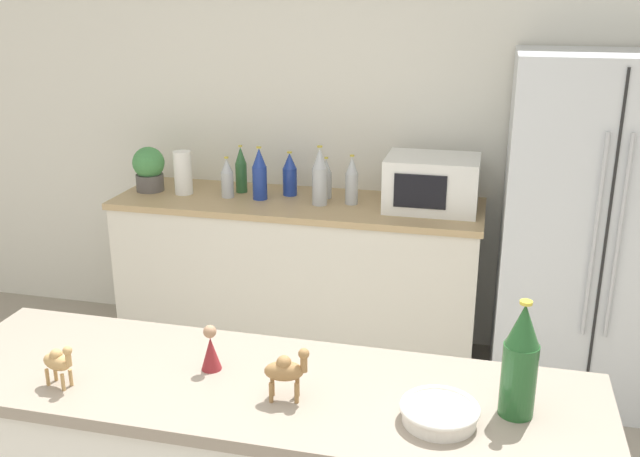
{
  "coord_description": "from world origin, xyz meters",
  "views": [
    {
      "loc": [
        0.66,
        -1.23,
        2.02
      ],
      "look_at": [
        0.03,
        1.38,
        1.11
      ],
      "focal_mm": 40.0,
      "sensor_mm": 36.0,
      "label": 1
    }
  ],
  "objects_px": {
    "paper_towel_roll": "(183,173)",
    "back_bottle_5": "(260,174)",
    "back_bottle_0": "(227,178)",
    "back_bottle_4": "(241,170)",
    "wise_man_figurine_crimson": "(211,350)",
    "potted_plant": "(149,168)",
    "back_bottle_6": "(326,179)",
    "fruit_bowl": "(439,412)",
    "back_bottle_1": "(352,181)",
    "wine_bottle": "(520,361)",
    "microwave": "(432,183)",
    "refrigerator": "(595,232)",
    "camel_figurine": "(286,370)",
    "back_bottle_3": "(320,177)",
    "back_bottle_2": "(290,175)",
    "camel_figurine_second": "(58,361)"
  },
  "relations": [
    {
      "from": "back_bottle_4",
      "to": "camel_figurine",
      "type": "xyz_separation_m",
      "value": [
        0.9,
        -2.19,
        0.05
      ]
    },
    {
      "from": "microwave",
      "to": "wise_man_figurine_crimson",
      "type": "relative_size",
      "value": 3.6
    },
    {
      "from": "refrigerator",
      "to": "back_bottle_3",
      "type": "relative_size",
      "value": 5.4
    },
    {
      "from": "microwave",
      "to": "fruit_bowl",
      "type": "distance_m",
      "value": 2.13
    },
    {
      "from": "refrigerator",
      "to": "back_bottle_3",
      "type": "height_order",
      "value": "refrigerator"
    },
    {
      "from": "back_bottle_1",
      "to": "back_bottle_4",
      "type": "xyz_separation_m",
      "value": [
        -0.66,
        0.08,
        0.0
      ]
    },
    {
      "from": "fruit_bowl",
      "to": "back_bottle_1",
      "type": "bearing_deg",
      "value": 106.8
    },
    {
      "from": "paper_towel_roll",
      "to": "camel_figurine_second",
      "type": "bearing_deg",
      "value": -74.28
    },
    {
      "from": "wine_bottle",
      "to": "camel_figurine",
      "type": "bearing_deg",
      "value": -172.95
    },
    {
      "from": "back_bottle_1",
      "to": "back_bottle_5",
      "type": "xyz_separation_m",
      "value": [
        -0.51,
        -0.03,
        0.01
      ]
    },
    {
      "from": "back_bottle_4",
      "to": "back_bottle_6",
      "type": "distance_m",
      "value": 0.5
    },
    {
      "from": "potted_plant",
      "to": "paper_towel_roll",
      "type": "distance_m",
      "value": 0.22
    },
    {
      "from": "back_bottle_0",
      "to": "wise_man_figurine_crimson",
      "type": "relative_size",
      "value": 1.73
    },
    {
      "from": "back_bottle_3",
      "to": "fruit_bowl",
      "type": "bearing_deg",
      "value": -68.71
    },
    {
      "from": "potted_plant",
      "to": "back_bottle_6",
      "type": "height_order",
      "value": "potted_plant"
    },
    {
      "from": "paper_towel_roll",
      "to": "back_bottle_6",
      "type": "height_order",
      "value": "paper_towel_roll"
    },
    {
      "from": "paper_towel_roll",
      "to": "back_bottle_5",
      "type": "distance_m",
      "value": 0.46
    },
    {
      "from": "potted_plant",
      "to": "fruit_bowl",
      "type": "distance_m",
      "value": 2.78
    },
    {
      "from": "microwave",
      "to": "paper_towel_roll",
      "type": "bearing_deg",
      "value": -178.35
    },
    {
      "from": "back_bottle_6",
      "to": "camel_figurine",
      "type": "distance_m",
      "value": 2.22
    },
    {
      "from": "potted_plant",
      "to": "wine_bottle",
      "type": "height_order",
      "value": "wine_bottle"
    },
    {
      "from": "back_bottle_0",
      "to": "back_bottle_4",
      "type": "xyz_separation_m",
      "value": [
        0.04,
        0.12,
        0.02
      ]
    },
    {
      "from": "microwave",
      "to": "back_bottle_0",
      "type": "bearing_deg",
      "value": -177.59
    },
    {
      "from": "back_bottle_4",
      "to": "potted_plant",
      "type": "bearing_deg",
      "value": -169.6
    },
    {
      "from": "fruit_bowl",
      "to": "camel_figurine",
      "type": "height_order",
      "value": "camel_figurine"
    },
    {
      "from": "back_bottle_6",
      "to": "wine_bottle",
      "type": "distance_m",
      "value": 2.33
    },
    {
      "from": "camel_figurine",
      "to": "back_bottle_6",
      "type": "bearing_deg",
      "value": 100.52
    },
    {
      "from": "back_bottle_5",
      "to": "back_bottle_0",
      "type": "bearing_deg",
      "value": -178.04
    },
    {
      "from": "refrigerator",
      "to": "back_bottle_5",
      "type": "distance_m",
      "value": 1.77
    },
    {
      "from": "back_bottle_0",
      "to": "camel_figurine_second",
      "type": "relative_size",
      "value": 1.8
    },
    {
      "from": "wine_bottle",
      "to": "back_bottle_2",
      "type": "bearing_deg",
      "value": 119.36
    },
    {
      "from": "back_bottle_3",
      "to": "back_bottle_6",
      "type": "distance_m",
      "value": 0.14
    },
    {
      "from": "paper_towel_roll",
      "to": "back_bottle_5",
      "type": "xyz_separation_m",
      "value": [
        0.45,
        -0.0,
        0.02
      ]
    },
    {
      "from": "camel_figurine",
      "to": "camel_figurine_second",
      "type": "relative_size",
      "value": 1.15
    },
    {
      "from": "potted_plant",
      "to": "back_bottle_4",
      "type": "bearing_deg",
      "value": 10.4
    },
    {
      "from": "potted_plant",
      "to": "back_bottle_3",
      "type": "xyz_separation_m",
      "value": [
        1.02,
        -0.04,
        0.02
      ]
    },
    {
      "from": "back_bottle_5",
      "to": "wise_man_figurine_crimson",
      "type": "height_order",
      "value": "back_bottle_5"
    },
    {
      "from": "back_bottle_6",
      "to": "wine_bottle",
      "type": "relative_size",
      "value": 0.76
    },
    {
      "from": "paper_towel_roll",
      "to": "wine_bottle",
      "type": "height_order",
      "value": "wine_bottle"
    },
    {
      "from": "fruit_bowl",
      "to": "camel_figurine",
      "type": "relative_size",
      "value": 1.34
    },
    {
      "from": "back_bottle_2",
      "to": "camel_figurine",
      "type": "height_order",
      "value": "back_bottle_2"
    },
    {
      "from": "refrigerator",
      "to": "camel_figurine",
      "type": "xyz_separation_m",
      "value": [
        -1.0,
        -2.04,
        0.22
      ]
    },
    {
      "from": "refrigerator",
      "to": "back_bottle_2",
      "type": "xyz_separation_m",
      "value": [
        -1.62,
        0.15,
        0.16
      ]
    },
    {
      "from": "wise_man_figurine_crimson",
      "to": "back_bottle_0",
      "type": "bearing_deg",
      "value": 109.52
    },
    {
      "from": "paper_towel_roll",
      "to": "back_bottle_6",
      "type": "bearing_deg",
      "value": 7.53
    },
    {
      "from": "camel_figurine",
      "to": "wise_man_figurine_crimson",
      "type": "height_order",
      "value": "camel_figurine"
    },
    {
      "from": "potted_plant",
      "to": "back_bottle_4",
      "type": "xyz_separation_m",
      "value": [
        0.52,
        0.1,
        -0.0
      ]
    },
    {
      "from": "back_bottle_6",
      "to": "camel_figurine_second",
      "type": "distance_m",
      "value": 2.27
    },
    {
      "from": "wise_man_figurine_crimson",
      "to": "potted_plant",
      "type": "bearing_deg",
      "value": 120.69
    },
    {
      "from": "back_bottle_1",
      "to": "back_bottle_5",
      "type": "bearing_deg",
      "value": -176.74
    }
  ]
}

